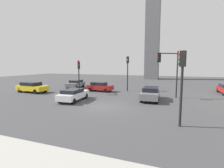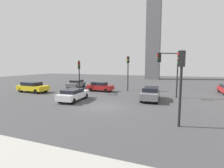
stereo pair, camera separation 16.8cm
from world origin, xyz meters
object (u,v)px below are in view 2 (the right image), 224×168
Objects in this scene: car_3 at (76,84)px; car_5 at (100,86)px; traffic_light_2 at (128,67)px; car_1 at (33,87)px; car_4 at (151,93)px; traffic_light_1 at (169,65)px; traffic_light_0 at (79,70)px; traffic_light_3 at (181,74)px; car_2 at (73,94)px.

car_3 is 1.10× the size of car_5.
traffic_light_2 is 1.32× the size of car_5.
car_1 is at bearing -60.57° from traffic_light_2.
traffic_light_1 is at bearing 133.43° from car_4.
traffic_light_1 is at bearing -7.26° from car_5.
traffic_light_0 is at bearing -129.22° from car_5.
traffic_light_3 is 12.03m from car_2.
traffic_light_2 is 1.17× the size of car_2.
traffic_light_2 is 14.98m from traffic_light_3.
car_1 is (-12.81, -6.14, -2.88)m from traffic_light_2.
traffic_light_0 is at bearing 20.39° from car_2.
traffic_light_1 is 1.28× the size of car_4.
traffic_light_0 reaches higher than car_5.
traffic_light_1 is 1.21× the size of car_1.
traffic_light_1 reaches higher than traffic_light_2.
car_1 is 9.35m from car_2.
traffic_light_1 reaches higher than traffic_light_0.
car_4 is at bearing 4.34° from car_1.
traffic_light_3 is (1.01, -9.41, -0.53)m from traffic_light_1.
traffic_light_0 is 5.88m from car_2.
traffic_light_1 is 1.25× the size of car_2.
car_2 is 1.13× the size of car_5.
car_5 is at bearing -4.08° from car_2.
traffic_light_1 reaches higher than car_2.
car_5 is at bearing -60.71° from traffic_light_2.
car_5 is at bearing -46.15° from traffic_light_1.
traffic_light_1 is 1.41× the size of car_5.
car_1 is at bearing -89.84° from car_4.
traffic_light_1 is 10.57m from car_5.
car_2 is at bearing -86.13° from car_5.
car_4 is (-2.81, 7.61, -2.65)m from traffic_light_3.
traffic_light_1 is 1.16× the size of traffic_light_3.
car_1 is at bearing -35.54° from car_3.
traffic_light_0 reaches higher than car_1.
traffic_light_2 is (-6.01, 3.82, -0.28)m from traffic_light_1.
traffic_light_0 is 1.06× the size of car_4.
traffic_light_2 is at bearing -40.02° from traffic_light_3.
car_5 is at bearing 64.62° from car_3.
traffic_light_0 is 4.13m from car_5.
car_3 is at bearing -17.11° from traffic_light_3.
traffic_light_0 is at bearing -51.66° from traffic_light_2.
traffic_light_0 is 1.03× the size of car_2.
car_3 is (-3.26, 4.22, -2.61)m from traffic_light_0.
traffic_light_3 reaches higher than car_2.
traffic_light_2 is 1.20× the size of car_3.
car_3 is at bearing 63.12° from car_1.
car_4 is (8.10, 3.33, 0.06)m from car_2.
car_2 is (-3.89, -8.95, -2.96)m from traffic_light_2.
car_2 is (-10.91, 4.28, -2.71)m from traffic_light_3.
car_1 reaches higher than car_3.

